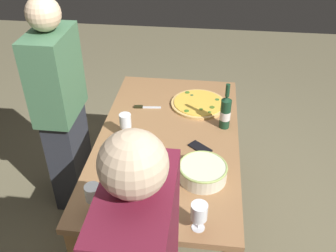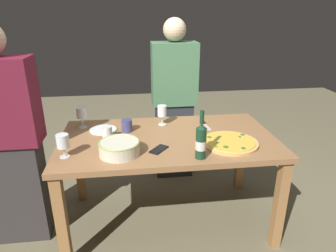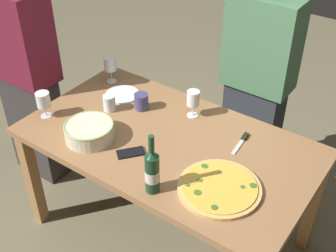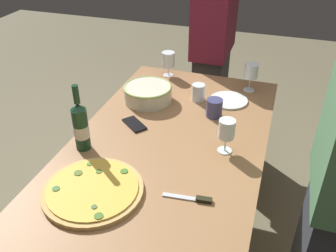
{
  "view_description": "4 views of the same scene",
  "coord_description": "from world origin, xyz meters",
  "px_view_note": "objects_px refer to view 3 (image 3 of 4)",
  "views": [
    {
      "loc": [
        -1.93,
        -0.23,
        2.2
      ],
      "look_at": [
        0.0,
        0.0,
        0.84
      ],
      "focal_mm": 40.33,
      "sensor_mm": 36.0,
      "label": 1
    },
    {
      "loc": [
        -0.27,
        -2.06,
        1.66
      ],
      "look_at": [
        0.0,
        0.0,
        0.84
      ],
      "focal_mm": 32.28,
      "sensor_mm": 36.0,
      "label": 2
    },
    {
      "loc": [
        1.1,
        -1.55,
        2.24
      ],
      "look_at": [
        0.0,
        0.0,
        0.84
      ],
      "focal_mm": 47.51,
      "sensor_mm": 36.0,
      "label": 3
    },
    {
      "loc": [
        1.37,
        0.45,
        1.76
      ],
      "look_at": [
        0.0,
        0.0,
        0.84
      ],
      "focal_mm": 39.61,
      "sensor_mm": 36.0,
      "label": 4
    }
  ],
  "objects_px": {
    "pizza": "(219,188)",
    "serving_bowl": "(89,131)",
    "wine_bottle": "(152,171)",
    "cell_phone": "(131,153)",
    "dining_table": "(168,153)",
    "cup_ceramic": "(141,101)",
    "wine_glass_by_bottle": "(43,101)",
    "person_guest_left": "(25,75)",
    "wine_glass_near_pizza": "(193,99)",
    "wine_glass_far_left": "(110,65)",
    "side_plate": "(123,94)",
    "pizza_knife": "(242,141)",
    "person_host": "(257,83)",
    "cup_amber": "(109,103)"
  },
  "relations": [
    {
      "from": "wine_glass_by_bottle",
      "to": "person_host",
      "type": "height_order",
      "value": "person_host"
    },
    {
      "from": "wine_bottle",
      "to": "person_host",
      "type": "bearing_deg",
      "value": 90.34
    },
    {
      "from": "wine_bottle",
      "to": "cell_phone",
      "type": "relative_size",
      "value": 2.23
    },
    {
      "from": "cell_phone",
      "to": "person_host",
      "type": "xyz_separation_m",
      "value": [
        0.25,
        0.97,
        0.04
      ]
    },
    {
      "from": "dining_table",
      "to": "pizza",
      "type": "relative_size",
      "value": 3.99
    },
    {
      "from": "dining_table",
      "to": "cup_ceramic",
      "type": "distance_m",
      "value": 0.37
    },
    {
      "from": "wine_bottle",
      "to": "cup_amber",
      "type": "bearing_deg",
      "value": 147.5
    },
    {
      "from": "cell_phone",
      "to": "pizza_knife",
      "type": "bearing_deg",
      "value": -96.24
    },
    {
      "from": "wine_glass_near_pizza",
      "to": "person_guest_left",
      "type": "distance_m",
      "value": 1.14
    },
    {
      "from": "dining_table",
      "to": "wine_glass_by_bottle",
      "type": "relative_size",
      "value": 10.2
    },
    {
      "from": "pizza_knife",
      "to": "dining_table",
      "type": "bearing_deg",
      "value": -147.34
    },
    {
      "from": "wine_glass_far_left",
      "to": "side_plate",
      "type": "relative_size",
      "value": 0.79
    },
    {
      "from": "pizza_knife",
      "to": "person_host",
      "type": "height_order",
      "value": "person_host"
    },
    {
      "from": "wine_glass_by_bottle",
      "to": "person_guest_left",
      "type": "relative_size",
      "value": 0.1
    },
    {
      "from": "side_plate",
      "to": "cell_phone",
      "type": "xyz_separation_m",
      "value": [
        0.4,
        -0.41,
        0.0
      ]
    },
    {
      "from": "pizza",
      "to": "serving_bowl",
      "type": "xyz_separation_m",
      "value": [
        -0.77,
        -0.06,
        0.04
      ]
    },
    {
      "from": "wine_glass_far_left",
      "to": "cup_ceramic",
      "type": "distance_m",
      "value": 0.39
    },
    {
      "from": "serving_bowl",
      "to": "person_guest_left",
      "type": "distance_m",
      "value": 0.79
    },
    {
      "from": "wine_bottle",
      "to": "pizza_knife",
      "type": "xyz_separation_m",
      "value": [
        0.17,
        0.57,
        -0.11
      ]
    },
    {
      "from": "serving_bowl",
      "to": "cell_phone",
      "type": "height_order",
      "value": "serving_bowl"
    },
    {
      "from": "wine_glass_near_pizza",
      "to": "wine_glass_far_left",
      "type": "xyz_separation_m",
      "value": [
        -0.65,
        0.02,
        0.01
      ]
    },
    {
      "from": "pizza",
      "to": "cup_ceramic",
      "type": "distance_m",
      "value": 0.8
    },
    {
      "from": "dining_table",
      "to": "wine_glass_far_left",
      "type": "relative_size",
      "value": 9.51
    },
    {
      "from": "serving_bowl",
      "to": "wine_glass_by_bottle",
      "type": "height_order",
      "value": "wine_glass_by_bottle"
    },
    {
      "from": "pizza",
      "to": "wine_glass_by_bottle",
      "type": "xyz_separation_m",
      "value": [
        -1.13,
        -0.06,
        0.09
      ]
    },
    {
      "from": "cup_ceramic",
      "to": "side_plate",
      "type": "height_order",
      "value": "cup_ceramic"
    },
    {
      "from": "dining_table",
      "to": "person_host",
      "type": "distance_m",
      "value": 0.78
    },
    {
      "from": "cup_ceramic",
      "to": "pizza",
      "type": "bearing_deg",
      "value": -24.46
    },
    {
      "from": "side_plate",
      "to": "pizza_knife",
      "type": "distance_m",
      "value": 0.83
    },
    {
      "from": "wine_bottle",
      "to": "wine_glass_near_pizza",
      "type": "height_order",
      "value": "wine_bottle"
    },
    {
      "from": "pizza",
      "to": "wine_glass_far_left",
      "type": "bearing_deg",
      "value": 156.69
    },
    {
      "from": "pizza",
      "to": "wine_bottle",
      "type": "distance_m",
      "value": 0.33
    },
    {
      "from": "pizza",
      "to": "cup_amber",
      "type": "xyz_separation_m",
      "value": [
        -0.87,
        0.21,
        0.04
      ]
    },
    {
      "from": "wine_bottle",
      "to": "cup_ceramic",
      "type": "bearing_deg",
      "value": 132.4
    },
    {
      "from": "wine_glass_near_pizza",
      "to": "wine_glass_far_left",
      "type": "height_order",
      "value": "wine_glass_far_left"
    },
    {
      "from": "pizza",
      "to": "serving_bowl",
      "type": "relative_size",
      "value": 1.47
    },
    {
      "from": "pizza",
      "to": "serving_bowl",
      "type": "height_order",
      "value": "serving_bowl"
    },
    {
      "from": "serving_bowl",
      "to": "side_plate",
      "type": "bearing_deg",
      "value": 107.52
    },
    {
      "from": "wine_glass_far_left",
      "to": "cup_amber",
      "type": "relative_size",
      "value": 1.74
    },
    {
      "from": "dining_table",
      "to": "wine_glass_by_bottle",
      "type": "bearing_deg",
      "value": -161.99
    },
    {
      "from": "pizza_knife",
      "to": "person_guest_left",
      "type": "distance_m",
      "value": 1.47
    },
    {
      "from": "wine_bottle",
      "to": "cell_phone",
      "type": "height_order",
      "value": "wine_bottle"
    },
    {
      "from": "person_guest_left",
      "to": "cup_amber",
      "type": "bearing_deg",
      "value": 3.87
    },
    {
      "from": "dining_table",
      "to": "person_guest_left",
      "type": "height_order",
      "value": "person_guest_left"
    },
    {
      "from": "dining_table",
      "to": "wine_glass_near_pizza",
      "type": "bearing_deg",
      "value": 93.09
    },
    {
      "from": "wine_bottle",
      "to": "wine_glass_near_pizza",
      "type": "xyz_separation_m",
      "value": [
        -0.18,
        0.63,
        -0.0
      ]
    },
    {
      "from": "wine_bottle",
      "to": "person_host",
      "type": "distance_m",
      "value": 1.12
    },
    {
      "from": "wine_glass_by_bottle",
      "to": "dining_table",
      "type": "bearing_deg",
      "value": 18.01
    },
    {
      "from": "wine_bottle",
      "to": "person_guest_left",
      "type": "distance_m",
      "value": 1.32
    },
    {
      "from": "wine_bottle",
      "to": "wine_glass_far_left",
      "type": "xyz_separation_m",
      "value": [
        -0.82,
        0.65,
        0.0
      ]
    }
  ]
}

